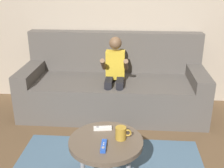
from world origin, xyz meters
TOP-DOWN VIEW (x-y plane):
  - wall_back at (0.00, 1.60)m, footprint 4.07×0.05m
  - couch at (-0.24, 1.21)m, footprint 2.08×0.80m
  - person_seated_on_couch at (-0.21, 1.03)m, footprint 0.29×0.36m
  - coffee_table at (-0.20, -0.10)m, footprint 0.54×0.54m
  - game_remote_blue_near_edge at (-0.21, -0.20)m, footprint 0.04×0.14m
  - game_remote_white_center at (-0.24, 0.04)m, footprint 0.14×0.06m
  - coffee_mug at (-0.09, -0.08)m, footprint 0.12×0.08m

SIDE VIEW (x-z plane):
  - couch at x=-0.24m, z-range -0.15..0.75m
  - coffee_table at x=-0.20m, z-range 0.17..0.58m
  - game_remote_blue_near_edge at x=-0.21m, z-range 0.42..0.44m
  - game_remote_white_center at x=-0.24m, z-range 0.42..0.44m
  - coffee_mug at x=-0.09m, z-range 0.42..0.51m
  - person_seated_on_couch at x=-0.21m, z-range 0.07..0.99m
  - wall_back at x=0.00m, z-range 0.00..2.50m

